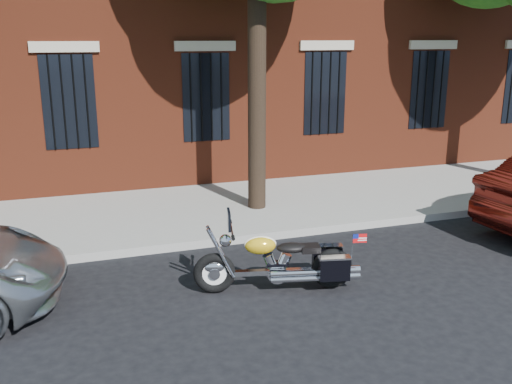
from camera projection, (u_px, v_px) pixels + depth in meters
name	position (u px, v px, depth m)	size (l,w,h in m)	color
ground	(286.00, 269.00, 9.03)	(120.00, 120.00, 0.00)	black
curb	(258.00, 236.00, 10.27)	(40.00, 0.16, 0.15)	gray
sidewalk	(229.00, 208.00, 11.99)	(40.00, 3.60, 0.15)	gray
motorcycle	(282.00, 264.00, 8.17)	(2.31, 1.03, 1.22)	black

